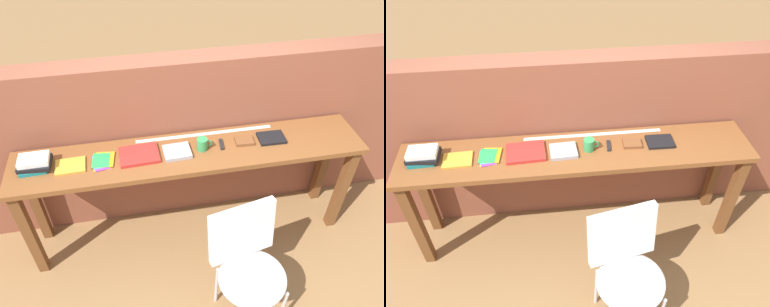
% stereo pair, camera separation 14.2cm
% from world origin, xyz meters
% --- Properties ---
extents(ground_plane, '(40.00, 40.00, 0.00)m').
position_xyz_m(ground_plane, '(0.00, 0.00, 0.00)').
color(ground_plane, olive).
extents(brick_wall_back, '(6.00, 0.20, 1.43)m').
position_xyz_m(brick_wall_back, '(0.00, 0.64, 0.71)').
color(brick_wall_back, brown).
rests_on(brick_wall_back, ground).
extents(sideboard, '(2.50, 0.44, 0.88)m').
position_xyz_m(sideboard, '(0.00, 0.30, 0.74)').
color(sideboard, brown).
rests_on(sideboard, ground).
extents(chair_white_moulded, '(0.52, 0.53, 0.89)m').
position_xyz_m(chair_white_moulded, '(0.24, -0.42, 0.53)').
color(chair_white_moulded, white).
rests_on(chair_white_moulded, ground).
extents(book_stack_leftmost, '(0.22, 0.17, 0.09)m').
position_xyz_m(book_stack_leftmost, '(-1.05, 0.32, 0.92)').
color(book_stack_leftmost, '#19757A').
rests_on(book_stack_leftmost, sideboard).
extents(magazine_cycling, '(0.20, 0.16, 0.01)m').
position_xyz_m(magazine_cycling, '(-0.82, 0.29, 0.89)').
color(magazine_cycling, gold).
rests_on(magazine_cycling, sideboard).
extents(pamphlet_pile_colourful, '(0.16, 0.19, 0.01)m').
position_xyz_m(pamphlet_pile_colourful, '(-0.61, 0.30, 0.89)').
color(pamphlet_pile_colourful, yellow).
rests_on(pamphlet_pile_colourful, sideboard).
extents(book_open_centre, '(0.28, 0.22, 0.02)m').
position_xyz_m(book_open_centre, '(-0.36, 0.31, 0.89)').
color(book_open_centre, red).
rests_on(book_open_centre, sideboard).
extents(book_grey_hardcover, '(0.19, 0.17, 0.03)m').
position_xyz_m(book_grey_hardcover, '(-0.10, 0.29, 0.89)').
color(book_grey_hardcover, '#9E9EA3').
rests_on(book_grey_hardcover, sideboard).
extents(mug, '(0.11, 0.08, 0.09)m').
position_xyz_m(mug, '(0.09, 0.31, 0.92)').
color(mug, '#338C4C').
rests_on(mug, sideboard).
extents(multitool_folded, '(0.04, 0.11, 0.02)m').
position_xyz_m(multitool_folded, '(0.23, 0.32, 0.89)').
color(multitool_folded, black).
rests_on(multitool_folded, sideboard).
extents(leather_journal_brown, '(0.14, 0.11, 0.02)m').
position_xyz_m(leather_journal_brown, '(0.40, 0.32, 0.89)').
color(leather_journal_brown, brown).
rests_on(leather_journal_brown, sideboard).
extents(book_repair_rightmost, '(0.19, 0.15, 0.02)m').
position_xyz_m(book_repair_rightmost, '(0.60, 0.32, 0.89)').
color(book_repair_rightmost, black).
rests_on(book_repair_rightmost, sideboard).
extents(ruler_metal_back_edge, '(1.02, 0.03, 0.00)m').
position_xyz_m(ruler_metal_back_edge, '(0.14, 0.47, 0.88)').
color(ruler_metal_back_edge, silver).
rests_on(ruler_metal_back_edge, sideboard).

